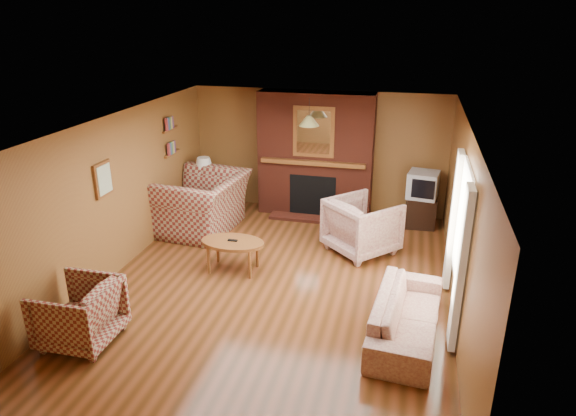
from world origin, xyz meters
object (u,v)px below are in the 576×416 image
(plaid_loveseat, at_px, (202,203))
(tv_stand, at_px, (420,212))
(plaid_armchair, at_px, (79,313))
(crt_tv, at_px, (423,185))
(floral_sofa, at_px, (407,316))
(coffee_table, at_px, (233,244))
(floral_armchair, at_px, (362,226))
(fireplace, at_px, (316,156))
(table_lamp, at_px, (204,171))
(side_table, at_px, (206,201))

(plaid_loveseat, xyz_separation_m, tv_stand, (3.90, 1.12, -0.23))
(plaid_armchair, bearing_deg, crt_tv, 139.30)
(floral_sofa, distance_m, crt_tv, 3.67)
(crt_tv, bearing_deg, coffee_table, -138.42)
(floral_armchair, bearing_deg, plaid_armchair, 90.66)
(floral_armchair, bearing_deg, fireplace, -11.48)
(table_lamp, bearing_deg, coffee_table, -58.20)
(plaid_armchair, bearing_deg, side_table, -178.29)
(plaid_armchair, xyz_separation_m, floral_sofa, (3.85, 1.07, -0.12))
(table_lamp, distance_m, tv_stand, 4.21)
(floral_armchair, bearing_deg, table_lamp, 25.55)
(plaid_armchair, bearing_deg, floral_sofa, 105.28)
(tv_stand, bearing_deg, crt_tv, -92.92)
(fireplace, xyz_separation_m, table_lamp, (-2.10, -0.53, -0.30))
(floral_sofa, relative_size, table_lamp, 3.10)
(plaid_loveseat, bearing_deg, coffee_table, 43.48)
(fireplace, height_order, plaid_loveseat, fireplace)
(plaid_loveseat, distance_m, floral_sofa, 4.52)
(fireplace, xyz_separation_m, crt_tv, (2.05, -0.19, -0.36))
(fireplace, xyz_separation_m, floral_sofa, (1.90, -3.81, -0.90))
(fireplace, relative_size, floral_armchair, 2.36)
(floral_armchair, bearing_deg, crt_tv, -82.01)
(plaid_armchair, bearing_deg, plaid_loveseat, 178.14)
(fireplace, relative_size, crt_tv, 4.01)
(plaid_armchair, bearing_deg, table_lamp, -178.29)
(coffee_table, bearing_deg, side_table, 121.80)
(fireplace, height_order, table_lamp, fireplace)
(floral_sofa, relative_size, coffee_table, 1.93)
(table_lamp, xyz_separation_m, crt_tv, (4.15, 0.34, -0.06))
(plaid_loveseat, bearing_deg, fireplace, 130.57)
(plaid_armchair, height_order, side_table, plaid_armchair)
(plaid_armchair, xyz_separation_m, tv_stand, (4.00, 4.70, -0.11))
(coffee_table, bearing_deg, tv_stand, 41.64)
(floral_sofa, bearing_deg, table_lamp, 55.89)
(plaid_loveseat, distance_m, floral_armchair, 2.96)
(side_table, bearing_deg, fireplace, 14.29)
(plaid_loveseat, xyz_separation_m, crt_tv, (3.90, 1.11, 0.30))
(fireplace, distance_m, side_table, 2.35)
(table_lamp, height_order, crt_tv, table_lamp)
(crt_tv, bearing_deg, floral_sofa, -92.37)
(plaid_loveseat, bearing_deg, side_table, -156.63)
(table_lamp, bearing_deg, floral_armchair, -17.50)
(fireplace, bearing_deg, floral_armchair, -54.53)
(plaid_loveseat, relative_size, floral_armchair, 1.57)
(floral_armchair, bearing_deg, floral_sofa, 152.47)
(fireplace, height_order, side_table, fireplace)
(floral_sofa, xyz_separation_m, side_table, (-4.00, 3.28, -0.01))
(plaid_loveseat, bearing_deg, floral_armchair, 90.74)
(plaid_loveseat, relative_size, plaid_armchair, 1.83)
(plaid_loveseat, relative_size, crt_tv, 2.67)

